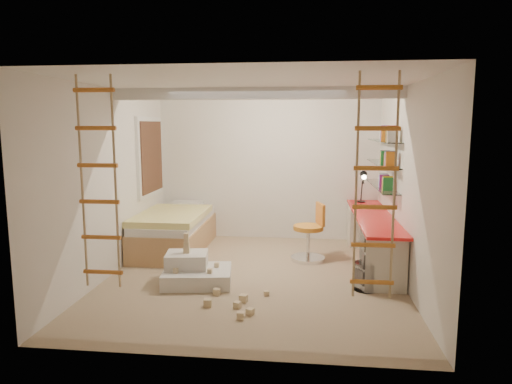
# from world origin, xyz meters

# --- Properties ---
(floor) EXTENTS (4.50, 4.50, 0.00)m
(floor) POSITION_xyz_m (0.00, 0.00, 0.00)
(floor) COLOR #9C8A65
(floor) RESTS_ON ground
(ceiling_beam) EXTENTS (4.00, 0.18, 0.16)m
(ceiling_beam) POSITION_xyz_m (0.00, 0.30, 2.52)
(ceiling_beam) COLOR white
(ceiling_beam) RESTS_ON ceiling
(window_frame) EXTENTS (0.06, 1.15, 1.35)m
(window_frame) POSITION_xyz_m (-1.97, 1.50, 1.55)
(window_frame) COLOR white
(window_frame) RESTS_ON wall_left
(window_blind) EXTENTS (0.02, 1.00, 1.20)m
(window_blind) POSITION_xyz_m (-1.93, 1.50, 1.55)
(window_blind) COLOR #4C2D1E
(window_blind) RESTS_ON window_frame
(rope_ladder_left) EXTENTS (0.41, 0.04, 2.13)m
(rope_ladder_left) POSITION_xyz_m (-1.35, -1.75, 1.52)
(rope_ladder_left) COLOR orange
(rope_ladder_left) RESTS_ON ceiling
(rope_ladder_right) EXTENTS (0.41, 0.04, 2.13)m
(rope_ladder_right) POSITION_xyz_m (1.35, -1.75, 1.52)
(rope_ladder_right) COLOR orange
(rope_ladder_right) RESTS_ON ceiling
(waste_bin) EXTENTS (0.29, 0.29, 0.36)m
(waste_bin) POSITION_xyz_m (1.48, -0.34, 0.18)
(waste_bin) COLOR white
(waste_bin) RESTS_ON floor
(desk) EXTENTS (0.56, 2.80, 0.75)m
(desk) POSITION_xyz_m (1.72, 0.86, 0.40)
(desk) COLOR red
(desk) RESTS_ON floor
(shelves) EXTENTS (0.25, 1.80, 0.71)m
(shelves) POSITION_xyz_m (1.87, 1.13, 1.50)
(shelves) COLOR white
(shelves) RESTS_ON wall_right
(bed) EXTENTS (1.02, 2.00, 0.69)m
(bed) POSITION_xyz_m (-1.48, 1.23, 0.33)
(bed) COLOR #AD7F51
(bed) RESTS_ON floor
(task_lamp) EXTENTS (0.14, 0.36, 0.57)m
(task_lamp) POSITION_xyz_m (1.67, 1.82, 1.14)
(task_lamp) COLOR black
(task_lamp) RESTS_ON desk
(swivel_chair) EXTENTS (0.66, 0.66, 0.90)m
(swivel_chair) POSITION_xyz_m (0.78, 0.88, 0.33)
(swivel_chair) COLOR orange
(swivel_chair) RESTS_ON floor
(play_platform) EXTENTS (0.98, 0.81, 0.39)m
(play_platform) POSITION_xyz_m (-0.76, -0.32, 0.15)
(play_platform) COLOR silver
(play_platform) RESTS_ON floor
(toy_blocks) EXTENTS (1.26, 1.23, 0.66)m
(toy_blocks) POSITION_xyz_m (-0.39, -0.71, 0.21)
(toy_blocks) COLOR #CCB284
(toy_blocks) RESTS_ON floor
(books) EXTENTS (0.14, 0.64, 0.92)m
(books) POSITION_xyz_m (1.87, 1.13, 1.64)
(books) COLOR #1E722D
(books) RESTS_ON shelves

